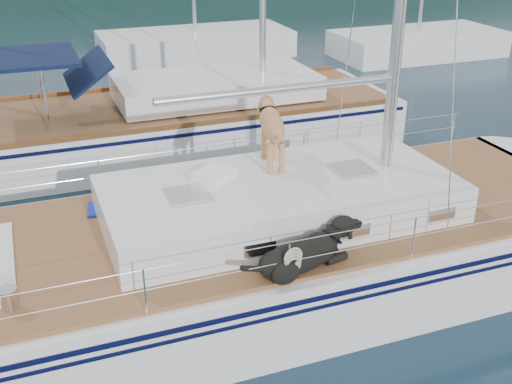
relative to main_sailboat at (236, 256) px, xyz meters
name	(u,v)px	position (x,y,z in m)	size (l,w,h in m)	color
ground	(231,295)	(-0.10, 0.00, -0.68)	(120.00, 120.00, 0.00)	black
main_sailboat	(236,256)	(0.00, 0.00, 0.00)	(12.00, 3.84, 14.01)	white
neighbor_sailboat	(174,124)	(0.69, 6.55, -0.05)	(11.00, 3.50, 13.30)	white
bg_boat_center	(196,44)	(3.90, 16.00, -0.23)	(7.20, 3.00, 11.65)	white
bg_boat_east	(417,44)	(11.90, 13.00, -0.22)	(6.40, 3.00, 11.65)	white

